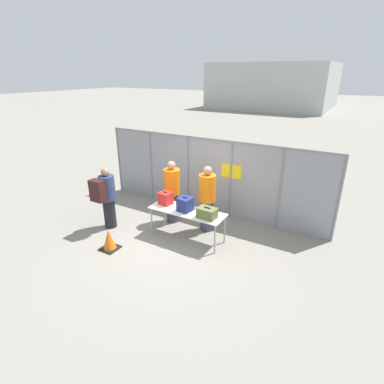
% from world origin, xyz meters
% --- Properties ---
extents(ground_plane, '(120.00, 120.00, 0.00)m').
position_xyz_m(ground_plane, '(0.00, 0.00, 0.00)').
color(ground_plane, gray).
extents(fence_section, '(7.19, 0.07, 2.29)m').
position_xyz_m(fence_section, '(0.01, 1.86, 1.19)').
color(fence_section, gray).
rests_on(fence_section, ground_plane).
extents(inspection_table, '(1.97, 0.69, 0.79)m').
position_xyz_m(inspection_table, '(0.30, 0.12, 0.73)').
color(inspection_table, silver).
rests_on(inspection_table, ground_plane).
extents(suitcase_red, '(0.36, 0.32, 0.35)m').
position_xyz_m(suitcase_red, '(-0.41, 0.19, 0.96)').
color(suitcase_red, red).
rests_on(suitcase_red, inspection_table).
extents(suitcase_navy, '(0.36, 0.35, 0.37)m').
position_xyz_m(suitcase_navy, '(0.25, 0.10, 0.97)').
color(suitcase_navy, navy).
rests_on(suitcase_navy, inspection_table).
extents(suitcase_olive, '(0.46, 0.33, 0.27)m').
position_xyz_m(suitcase_olive, '(0.91, 0.03, 0.92)').
color(suitcase_olive, '#566033').
rests_on(suitcase_olive, inspection_table).
extents(traveler_hooded, '(0.43, 0.66, 1.72)m').
position_xyz_m(traveler_hooded, '(-1.89, -0.47, 0.95)').
color(traveler_hooded, black).
rests_on(traveler_hooded, ground_plane).
extents(security_worker_near, '(0.45, 0.45, 1.82)m').
position_xyz_m(security_worker_near, '(0.51, 0.79, 0.94)').
color(security_worker_near, '#383D4C').
rests_on(security_worker_near, ground_plane).
extents(security_worker_far, '(0.45, 0.45, 1.80)m').
position_xyz_m(security_worker_far, '(-0.58, 0.75, 0.93)').
color(security_worker_far, '#383D4C').
rests_on(security_worker_far, ground_plane).
extents(utility_trailer, '(4.19, 1.87, 0.74)m').
position_xyz_m(utility_trailer, '(0.74, 3.89, 0.42)').
color(utility_trailer, '#4C6B47').
rests_on(utility_trailer, ground_plane).
extents(distant_hangar, '(13.11, 12.38, 5.02)m').
position_xyz_m(distant_hangar, '(-6.75, 32.65, 2.51)').
color(distant_hangar, '#B2B7B2').
rests_on(distant_hangar, ground_plane).
extents(traffic_cone, '(0.42, 0.42, 0.52)m').
position_xyz_m(traffic_cone, '(-1.09, -1.26, 0.24)').
color(traffic_cone, black).
rests_on(traffic_cone, ground_plane).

